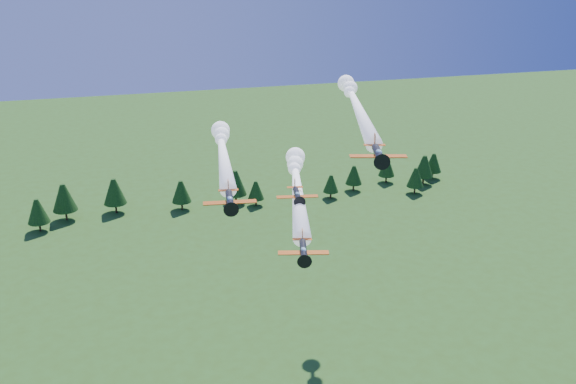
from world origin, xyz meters
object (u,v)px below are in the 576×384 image
object	(u,v)px
plane_right	(356,104)
plane_slot	(297,194)
plane_left	(222,150)
plane_lead	(297,183)

from	to	relation	value
plane_right	plane_slot	size ratio (longest dim) A/B	8.02
plane_left	plane_slot	size ratio (longest dim) A/B	6.21
plane_left	plane_slot	bearing A→B (deg)	-60.32
plane_right	plane_slot	distance (m)	31.18
plane_left	plane_right	distance (m)	27.63
plane_lead	plane_slot	size ratio (longest dim) A/B	6.35
plane_lead	plane_slot	bearing A→B (deg)	-91.47
plane_lead	plane_left	size ratio (longest dim) A/B	1.02
plane_lead	plane_left	distance (m)	15.83
plane_left	plane_right	world-z (taller)	plane_right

